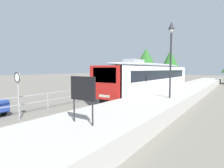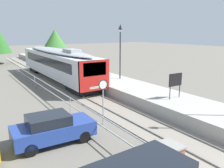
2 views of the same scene
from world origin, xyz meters
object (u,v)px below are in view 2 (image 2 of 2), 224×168
object	(u,v)px
commuter_train	(57,62)
platform_notice_board	(175,81)
brick_utility_cabinet	(166,158)
parked_hatchback_blue	(53,128)
speed_limit_sign	(103,91)
platform_lamp_mid_platform	(120,41)

from	to	relation	value
commuter_train	platform_notice_board	distance (m)	15.19
brick_utility_cabinet	parked_hatchback_blue	xyz separation A→B (m)	(-3.01, 4.87, 0.22)
speed_limit_sign	brick_utility_cabinet	xyz separation A→B (m)	(-0.36, -5.57, -1.55)
commuter_train	brick_utility_cabinet	xyz separation A→B (m)	(-2.64, -19.93, -1.57)
platform_lamp_mid_platform	parked_hatchback_blue	world-z (taller)	platform_lamp_mid_platform
platform_lamp_mid_platform	speed_limit_sign	bearing A→B (deg)	-130.33
platform_lamp_mid_platform	platform_notice_board	xyz separation A→B (m)	(-0.81, -8.02, -2.44)
platform_lamp_mid_platform	parked_hatchback_blue	size ratio (longest dim) A/B	1.32
commuter_train	platform_lamp_mid_platform	xyz separation A→B (m)	(4.13, -6.80, 2.48)
speed_limit_sign	platform_lamp_mid_platform	bearing A→B (deg)	49.67
platform_notice_board	parked_hatchback_blue	world-z (taller)	platform_notice_board
brick_utility_cabinet	platform_notice_board	bearing A→B (deg)	40.56
commuter_train	parked_hatchback_blue	size ratio (longest dim) A/B	4.58
brick_utility_cabinet	parked_hatchback_blue	distance (m)	5.73
speed_limit_sign	brick_utility_cabinet	distance (m)	5.79
speed_limit_sign	parked_hatchback_blue	xyz separation A→B (m)	(-3.38, -0.71, -1.33)
commuter_train	speed_limit_sign	xyz separation A→B (m)	(-2.28, -14.35, -0.02)
platform_lamp_mid_platform	speed_limit_sign	world-z (taller)	platform_lamp_mid_platform
speed_limit_sign	brick_utility_cabinet	size ratio (longest dim) A/B	2.32
commuter_train	brick_utility_cabinet	bearing A→B (deg)	-97.55
commuter_train	platform_notice_board	world-z (taller)	commuter_train
platform_notice_board	commuter_train	bearing A→B (deg)	102.65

